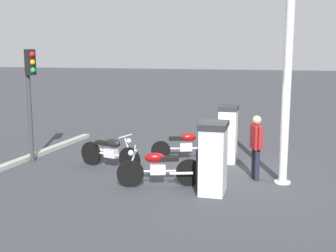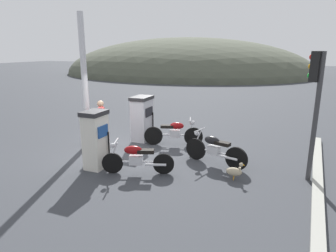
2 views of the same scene
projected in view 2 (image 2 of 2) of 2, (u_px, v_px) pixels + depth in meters
ground_plane at (121, 152)px, 9.77m from camera, size 120.00×120.00×0.00m
fuel_pump_near at (96, 139)px, 8.26m from camera, size 0.58×0.71×1.64m
fuel_pump_far at (142, 118)px, 10.83m from camera, size 0.65×0.87×1.63m
motorcycle_near_pump at (136, 158)px, 7.94m from camera, size 1.86×0.82×0.92m
motorcycle_far_pump at (174, 132)px, 10.32m from camera, size 1.97×0.79×0.96m
motorcycle_extra at (214, 149)px, 8.60m from camera, size 1.94×0.79×0.97m
attendant_person at (101, 121)px, 9.97m from camera, size 0.33×0.56×1.62m
wandering_duck at (234, 171)px, 7.61m from camera, size 0.49×0.20×0.49m
roadside_traffic_light at (315, 94)px, 7.17m from camera, size 0.40×0.30×3.23m
canopy_support_pole at (85, 84)px, 10.02m from camera, size 0.40×0.40×4.44m
road_edge_kerb at (318, 177)px, 7.66m from camera, size 0.75×7.50×0.12m
distant_hill_main at (186, 73)px, 41.24m from camera, size 33.64×26.98×9.65m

